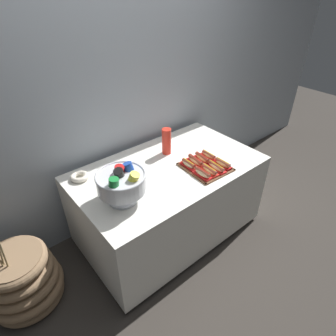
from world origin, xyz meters
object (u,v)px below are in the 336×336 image
(serving_tray, at_px, (205,167))
(hot_dog_2, at_px, (216,167))
(hot_dog_0, at_px, (202,173))
(hot_dog_4, at_px, (189,164))
(hot_dog_6, at_px, (202,158))
(hot_dog_3, at_px, (223,164))
(punch_bowl, at_px, (122,182))
(cup_stack, at_px, (167,141))
(hot_dog_5, at_px, (196,161))
(donut, at_px, (80,177))
(buffet_table, at_px, (168,199))
(hot_dog_1, at_px, (209,170))
(floor_vase, at_px, (22,279))
(hot_dog_7, at_px, (209,156))

(serving_tray, distance_m, hot_dog_2, 0.10)
(hot_dog_0, distance_m, hot_dog_4, 0.17)
(hot_dog_6, bearing_deg, hot_dog_3, -68.07)
(hot_dog_6, height_order, punch_bowl, punch_bowl)
(hot_dog_2, relative_size, cup_stack, 0.77)
(hot_dog_5, xyz_separation_m, hot_dog_6, (0.07, -0.00, -0.00))
(hot_dog_0, bearing_deg, hot_dog_3, -2.51)
(hot_dog_5, relative_size, donut, 1.28)
(buffet_table, bearing_deg, hot_dog_5, -31.30)
(hot_dog_1, distance_m, punch_bowl, 0.73)
(hot_dog_6, bearing_deg, punch_bowl, 179.89)
(buffet_table, height_order, serving_tray, serving_tray)
(floor_vase, relative_size, hot_dog_0, 6.32)
(buffet_table, relative_size, hot_dog_1, 9.41)
(buffet_table, distance_m, hot_dog_7, 0.53)
(hot_dog_0, height_order, hot_dog_7, hot_dog_0)
(hot_dog_5, relative_size, hot_dog_7, 1.19)
(donut, bearing_deg, floor_vase, -165.35)
(hot_dog_0, relative_size, hot_dog_5, 0.87)
(floor_vase, xyz_separation_m, donut, (0.63, 0.16, 0.54))
(buffet_table, distance_m, hot_dog_4, 0.42)
(hot_dog_2, bearing_deg, hot_dog_7, 63.04)
(floor_vase, relative_size, punch_bowl, 2.97)
(serving_tray, height_order, hot_dog_2, hot_dog_2)
(floor_vase, relative_size, hot_dog_4, 6.60)
(hot_dog_3, xyz_separation_m, hot_dog_5, (-0.14, 0.17, -0.00))
(cup_stack, bearing_deg, punch_bowl, -154.75)
(hot_dog_7, height_order, cup_stack, cup_stack)
(hot_dog_0, height_order, punch_bowl, punch_bowl)
(hot_dog_1, height_order, hot_dog_5, hot_dog_5)
(hot_dog_2, xyz_separation_m, hot_dog_5, (-0.07, 0.17, 0.00))
(hot_dog_2, xyz_separation_m, punch_bowl, (-0.77, 0.17, 0.13))
(punch_bowl, height_order, cup_stack, punch_bowl)
(hot_dog_4, height_order, donut, hot_dog_4)
(hot_dog_2, xyz_separation_m, donut, (-0.90, 0.60, -0.01))
(buffet_table, relative_size, hot_dog_0, 9.74)
(hot_dog_6, height_order, cup_stack, cup_stack)
(hot_dog_5, distance_m, hot_dog_7, 0.15)
(serving_tray, relative_size, hot_dog_2, 2.07)
(hot_dog_2, xyz_separation_m, hot_dog_7, (0.08, 0.16, -0.00))
(hot_dog_5, height_order, hot_dog_7, hot_dog_5)
(buffet_table, xyz_separation_m, hot_dog_3, (0.34, -0.29, 0.39))
(hot_dog_5, bearing_deg, hot_dog_3, -50.24)
(floor_vase, distance_m, donut, 0.84)
(hot_dog_4, bearing_deg, hot_dog_5, -2.51)
(floor_vase, relative_size, hot_dog_1, 6.10)
(hot_dog_4, xyz_separation_m, donut, (-0.76, 0.43, -0.01))
(serving_tray, bearing_deg, buffet_table, 138.43)
(serving_tray, relative_size, hot_dog_4, 2.43)
(floor_vase, xyz_separation_m, cup_stack, (1.39, 0.03, 0.63))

